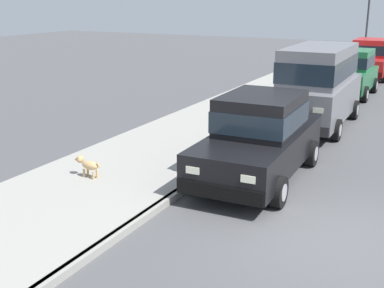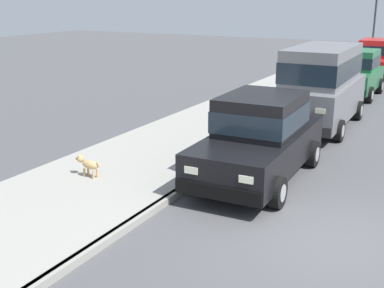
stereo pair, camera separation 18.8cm
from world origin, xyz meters
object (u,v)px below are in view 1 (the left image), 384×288
(car_grey_van, at_px, (318,83))
(car_green_hatchback, at_px, (350,72))
(car_red_sedan, at_px, (371,58))
(fire_hydrant, at_px, (230,130))
(car_black_sedan, at_px, (259,136))
(street_lamp, at_px, (368,14))
(dog_tan, at_px, (88,164))

(car_grey_van, distance_m, car_green_hatchback, 5.81)
(car_red_sedan, relative_size, fire_hydrant, 6.37)
(car_black_sedan, distance_m, car_grey_van, 5.39)
(street_lamp, bearing_deg, car_grey_van, -85.54)
(car_black_sedan, distance_m, fire_hydrant, 2.52)
(dog_tan, bearing_deg, street_lamp, 85.93)
(car_black_sedan, height_order, street_lamp, street_lamp)
(car_green_hatchback, bearing_deg, car_red_sedan, 89.99)
(car_black_sedan, relative_size, car_green_hatchback, 1.22)
(car_red_sedan, bearing_deg, street_lamp, 101.29)
(car_grey_van, bearing_deg, fire_hydrant, -113.44)
(car_grey_van, bearing_deg, car_red_sedan, 90.32)
(car_black_sedan, bearing_deg, car_grey_van, 90.43)
(car_red_sedan, distance_m, fire_hydrant, 14.72)
(car_red_sedan, bearing_deg, dog_tan, -99.53)
(car_black_sedan, distance_m, car_green_hatchback, 11.17)
(car_red_sedan, bearing_deg, car_green_hatchback, -90.01)
(fire_hydrant, bearing_deg, street_lamp, 89.73)
(car_black_sedan, height_order, car_grey_van, car_grey_van)
(car_green_hatchback, height_order, car_red_sedan, car_red_sedan)
(car_green_hatchback, bearing_deg, car_grey_van, -89.37)
(dog_tan, xyz_separation_m, fire_hydrant, (1.70, 3.99, 0.05))
(car_black_sedan, xyz_separation_m, fire_hydrant, (-1.53, 1.93, -0.51))
(car_black_sedan, distance_m, car_red_sedan, 16.58)
(dog_tan, bearing_deg, fire_hydrant, 66.93)
(car_grey_van, bearing_deg, street_lamp, 94.46)
(car_black_sedan, relative_size, street_lamp, 1.05)
(car_black_sedan, xyz_separation_m, car_green_hatchback, (-0.10, 11.17, -0.01))
(street_lamp, bearing_deg, car_black_sedan, -86.47)
(street_lamp, bearing_deg, fire_hydrant, -90.27)
(car_grey_van, distance_m, dog_tan, 8.15)
(car_grey_van, relative_size, car_green_hatchback, 1.29)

